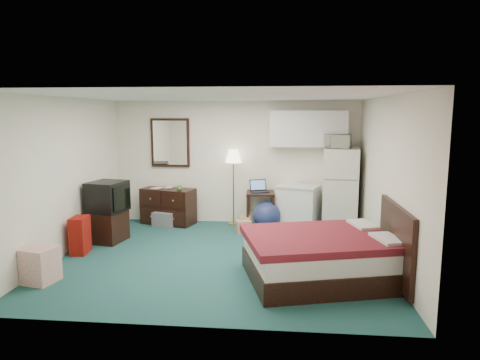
# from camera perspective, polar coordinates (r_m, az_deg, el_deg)

# --- Properties ---
(floor) EXTENTS (5.00, 4.50, 0.01)m
(floor) POSITION_cam_1_polar(r_m,az_deg,el_deg) (6.87, -2.57, -10.21)
(floor) COLOR #1D4246
(floor) RESTS_ON ground
(ceiling) EXTENTS (5.00, 4.50, 0.01)m
(ceiling) POSITION_cam_1_polar(r_m,az_deg,el_deg) (6.50, -2.73, 11.10)
(ceiling) COLOR #F1E7C7
(ceiling) RESTS_ON walls
(walls) EXTENTS (5.01, 4.51, 2.50)m
(walls) POSITION_cam_1_polar(r_m,az_deg,el_deg) (6.57, -2.65, 0.15)
(walls) COLOR #F1E7C7
(walls) RESTS_ON floor
(mirror) EXTENTS (0.80, 0.06, 1.00)m
(mirror) POSITION_cam_1_polar(r_m,az_deg,el_deg) (8.96, -9.28, 4.93)
(mirror) COLOR white
(mirror) RESTS_ON walls
(upper_cabinets) EXTENTS (1.50, 0.35, 0.70)m
(upper_cabinets) POSITION_cam_1_polar(r_m,az_deg,el_deg) (8.53, 9.07, 6.76)
(upper_cabinets) COLOR silver
(upper_cabinets) RESTS_ON walls
(headboard) EXTENTS (0.06, 1.56, 1.00)m
(headboard) POSITION_cam_1_polar(r_m,az_deg,el_deg) (6.11, 20.04, -7.79)
(headboard) COLOR black
(headboard) RESTS_ON walls
(dresser) EXTENTS (1.16, 0.77, 0.73)m
(dresser) POSITION_cam_1_polar(r_m,az_deg,el_deg) (8.91, -9.53, -3.45)
(dresser) COLOR black
(dresser) RESTS_ON floor
(floor_lamp) EXTENTS (0.41, 0.41, 1.53)m
(floor_lamp) POSITION_cam_1_polar(r_m,az_deg,el_deg) (8.66, -0.88, -0.98)
(floor_lamp) COLOR tan
(floor_lamp) RESTS_ON floor
(desk) EXTENTS (0.57, 0.57, 0.70)m
(desk) POSITION_cam_1_polar(r_m,az_deg,el_deg) (8.58, 2.73, -3.91)
(desk) COLOR black
(desk) RESTS_ON floor
(exercise_ball) EXTENTS (0.60, 0.60, 0.55)m
(exercise_ball) POSITION_cam_1_polar(r_m,az_deg,el_deg) (8.43, 3.58, -4.69)
(exercise_ball) COLOR navy
(exercise_ball) RESTS_ON floor
(kitchen_counter) EXTENTS (0.90, 0.79, 0.82)m
(kitchen_counter) POSITION_cam_1_polar(r_m,az_deg,el_deg) (8.55, 7.71, -3.62)
(kitchen_counter) COLOR silver
(kitchen_counter) RESTS_ON floor
(fridge) EXTENTS (0.74, 0.74, 1.59)m
(fridge) POSITION_cam_1_polar(r_m,az_deg,el_deg) (8.52, 13.28, -1.19)
(fridge) COLOR silver
(fridge) RESTS_ON floor
(bed) EXTENTS (2.23, 1.93, 0.61)m
(bed) POSITION_cam_1_polar(r_m,az_deg,el_deg) (6.01, 10.69, -10.11)
(bed) COLOR maroon
(bed) RESTS_ON floor
(tv_stand) EXTENTS (0.63, 0.67, 0.54)m
(tv_stand) POSITION_cam_1_polar(r_m,az_deg,el_deg) (7.96, -17.23, -5.93)
(tv_stand) COLOR black
(tv_stand) RESTS_ON floor
(suitcase) EXTENTS (0.26, 0.39, 0.60)m
(suitcase) POSITION_cam_1_polar(r_m,az_deg,el_deg) (7.42, -20.55, -6.90)
(suitcase) COLOR #720D04
(suitcase) RESTS_ON floor
(retail_box) EXTENTS (0.46, 0.46, 0.48)m
(retail_box) POSITION_cam_1_polar(r_m,az_deg,el_deg) (6.41, -25.07, -10.22)
(retail_box) COLOR white
(retail_box) RESTS_ON floor
(file_bin) EXTENTS (0.49, 0.41, 0.29)m
(file_bin) POSITION_cam_1_polar(r_m,az_deg,el_deg) (8.75, -10.02, -5.16)
(file_bin) COLOR slate
(file_bin) RESTS_ON floor
(cardboard_box_a) EXTENTS (0.33, 0.30, 0.23)m
(cardboard_box_a) POSITION_cam_1_polar(r_m,az_deg,el_deg) (8.18, 0.45, -6.23)
(cardboard_box_a) COLOR #A9734E
(cardboard_box_a) RESTS_ON floor
(cardboard_box_b) EXTENTS (0.24, 0.27, 0.24)m
(cardboard_box_b) POSITION_cam_1_polar(r_m,az_deg,el_deg) (8.43, 0.71, -5.72)
(cardboard_box_b) COLOR #A9734E
(cardboard_box_b) RESTS_ON floor
(laptop) EXTENTS (0.41, 0.38, 0.23)m
(laptop) POSITION_cam_1_polar(r_m,az_deg,el_deg) (8.48, 2.65, -0.86)
(laptop) COLOR black
(laptop) RESTS_ON desk
(crt_tv) EXTENTS (0.69, 0.73, 0.53)m
(crt_tv) POSITION_cam_1_polar(r_m,az_deg,el_deg) (7.86, -17.28, -2.13)
(crt_tv) COLOR black
(crt_tv) RESTS_ON tv_stand
(microwave) EXTENTS (0.54, 0.39, 0.33)m
(microwave) POSITION_cam_1_polar(r_m,az_deg,el_deg) (8.37, 12.92, 5.26)
(microwave) COLOR silver
(microwave) RESTS_ON fridge
(book_a) EXTENTS (0.17, 0.09, 0.25)m
(book_a) POSITION_cam_1_polar(r_m,az_deg,el_deg) (8.92, -11.42, -0.30)
(book_a) COLOR #A9734E
(book_a) RESTS_ON dresser
(book_b) EXTENTS (0.16, 0.03, 0.21)m
(book_b) POSITION_cam_1_polar(r_m,az_deg,el_deg) (8.92, -9.93, -0.36)
(book_b) COLOR #A9734E
(book_b) RESTS_ON dresser
(mug) EXTENTS (0.15, 0.13, 0.12)m
(mug) POSITION_cam_1_polar(r_m,az_deg,el_deg) (8.58, -8.06, -1.00)
(mug) COLOR #4C8740
(mug) RESTS_ON dresser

